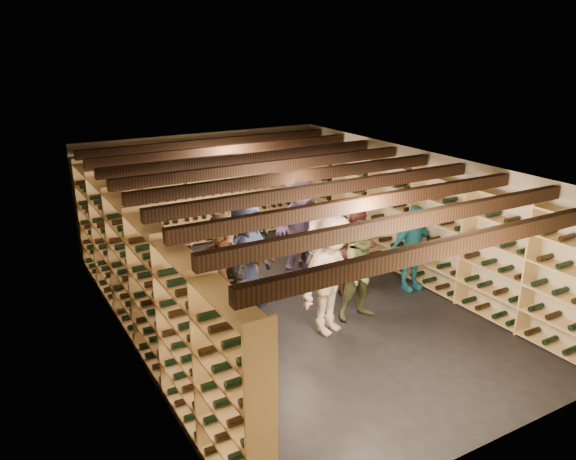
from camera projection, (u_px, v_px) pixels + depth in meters
The scene contains 21 objects.
ground at pixel (296, 307), 9.50m from camera, with size 8.00×8.00×0.00m, color black.
walls at pixel (296, 240), 9.12m from camera, with size 5.52×8.02×2.40m.
ceiling at pixel (296, 168), 8.73m from camera, with size 5.50×8.00×0.01m, color beige.
ceiling_joists at pixel (296, 177), 8.78m from camera, with size 5.40×7.12×0.18m.
wine_rack_left at pixel (140, 279), 7.95m from camera, with size 0.32×7.50×2.15m.
wine_rack_right at pixel (415, 223), 10.37m from camera, with size 0.32×7.50×2.15m.
wine_rack_back at pixel (207, 195), 12.30m from camera, with size 4.70×0.30×2.15m.
crate_stack_left at pixel (235, 268), 10.25m from camera, with size 0.52×0.36×0.68m.
crate_stack_right at pixel (243, 265), 10.60m from camera, with size 0.59×0.50×0.51m.
crate_loose at pixel (338, 259), 11.38m from camera, with size 0.50×0.33×0.17m, color tan.
person_0 at pixel (191, 321), 7.46m from camera, with size 0.73×0.47×1.49m, color black.
person_1 at pixel (239, 313), 7.63m from camera, with size 0.55×0.36×1.52m, color black.
person_2 at pixel (363, 270), 8.89m from camera, with size 0.80×0.62×1.65m, color #4F5A34.
person_3 at pixel (331, 275), 8.40m from camera, with size 1.22×0.70×1.89m, color #BFA992.
person_4 at pixel (412, 248), 9.97m from camera, with size 0.92×0.38×1.57m, color #207286.
person_5 at pixel (224, 268), 8.83m from camera, with size 1.64×0.52×1.77m, color brown.
person_6 at pixel (246, 256), 9.25m from camera, with size 0.89×0.58×1.83m, color #1E2542.
person_7 at pixel (320, 246), 10.03m from camera, with size 0.58×0.38×1.59m, color gray.
person_8 at pixel (359, 252), 9.82m from camera, with size 0.75×0.59×1.55m, color #4B201D.
person_10 at pixel (250, 241), 10.20m from camera, with size 0.95×0.40×1.63m, color #264E35.
person_11 at pixel (300, 225), 10.67m from camera, with size 1.77×0.57×1.91m, color slate.
Camera 1 is at (-4.39, -7.38, 4.28)m, focal length 35.00 mm.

